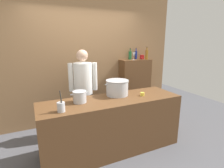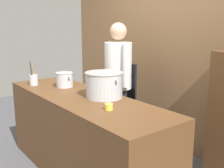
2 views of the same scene
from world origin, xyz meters
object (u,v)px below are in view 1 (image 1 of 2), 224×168
(wine_bottle_amber, at_px, (147,55))
(spice_tin_red, at_px, (142,57))
(utensil_crock, at_px, (61,107))
(wine_bottle_green, at_px, (130,55))
(chef, at_px, (83,87))
(stockpot_small, at_px, (80,97))
(stockpot_large, at_px, (117,88))
(butter_jar, at_px, (142,94))
(wine_bottle_cobalt, at_px, (136,55))
(wine_glass_tall, at_px, (134,55))

(wine_bottle_amber, bearing_deg, spice_tin_red, 111.26)
(utensil_crock, bearing_deg, wine_bottle_green, 37.25)
(chef, bearing_deg, stockpot_small, 82.54)
(stockpot_small, distance_m, wine_bottle_amber, 2.26)
(utensil_crock, relative_size, spice_tin_red, 2.88)
(stockpot_small, bearing_deg, stockpot_large, 7.66)
(butter_jar, xyz_separation_m, spice_tin_red, (0.85, 1.28, 0.50))
(chef, bearing_deg, butter_jar, 150.17)
(wine_bottle_amber, bearing_deg, wine_bottle_green, 156.09)
(butter_jar, relative_size, wine_bottle_cobalt, 0.27)
(wine_bottle_cobalt, bearing_deg, spice_tin_red, -19.99)
(stockpot_large, bearing_deg, wine_glass_tall, 46.08)
(stockpot_small, bearing_deg, spice_tin_red, 31.10)
(stockpot_large, relative_size, spice_tin_red, 4.33)
(chef, bearing_deg, stockpot_large, 142.49)
(stockpot_small, distance_m, utensil_crock, 0.41)
(utensil_crock, bearing_deg, wine_glass_tall, 34.12)
(stockpot_small, xyz_separation_m, wine_glass_tall, (1.60, 1.04, 0.51))
(utensil_crock, relative_size, wine_bottle_amber, 0.99)
(butter_jar, bearing_deg, wine_glass_tall, 65.11)
(wine_bottle_green, relative_size, wine_glass_tall, 1.47)
(chef, xyz_separation_m, wine_bottle_amber, (1.71, 0.39, 0.53))
(wine_bottle_amber, relative_size, wine_glass_tall, 1.65)
(wine_bottle_cobalt, xyz_separation_m, wine_glass_tall, (-0.16, -0.16, 0.02))
(butter_jar, bearing_deg, stockpot_small, 173.07)
(wine_bottle_green, bearing_deg, stockpot_small, -143.09)
(chef, bearing_deg, utensil_crock, 71.20)
(utensil_crock, bearing_deg, chef, 57.84)
(spice_tin_red, bearing_deg, stockpot_large, -139.11)
(wine_glass_tall, distance_m, spice_tin_red, 0.33)
(stockpot_small, height_order, wine_glass_tall, wine_glass_tall)
(stockpot_large, bearing_deg, wine_bottle_green, 50.63)
(wine_bottle_green, bearing_deg, wine_bottle_amber, -23.91)
(wine_bottle_amber, relative_size, wine_bottle_green, 1.12)
(utensil_crock, distance_m, wine_bottle_amber, 2.66)
(utensil_crock, height_order, spice_tin_red, spice_tin_red)
(stockpot_small, height_order, wine_bottle_green, wine_bottle_green)
(stockpot_large, relative_size, wine_bottle_amber, 1.50)
(utensil_crock, height_order, wine_glass_tall, wine_glass_tall)
(stockpot_small, relative_size, wine_glass_tall, 1.50)
(stockpot_small, height_order, spice_tin_red, spice_tin_red)
(butter_jar, bearing_deg, wine_bottle_green, 68.12)
(wine_bottle_cobalt, height_order, wine_glass_tall, wine_bottle_cobalt)
(butter_jar, xyz_separation_m, wine_bottle_green, (0.53, 1.32, 0.55))
(wine_bottle_cobalt, height_order, wine_bottle_green, wine_bottle_cobalt)
(wine_bottle_green, bearing_deg, wine_bottle_cobalt, 3.90)
(utensil_crock, relative_size, wine_bottle_cobalt, 1.10)
(stockpot_large, bearing_deg, spice_tin_red, 40.89)
(wine_bottle_amber, distance_m, wine_bottle_green, 0.40)
(spice_tin_red, bearing_deg, wine_bottle_cobalt, 160.01)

